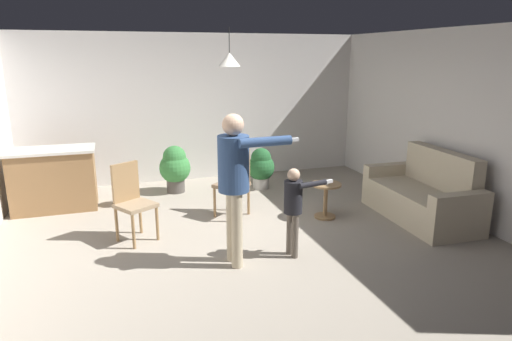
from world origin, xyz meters
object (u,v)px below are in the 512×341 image
object	(u,v)px
side_table_by_couch	(326,196)
potted_plant_corner	(175,167)
spare_remote_on_table	(328,183)
dining_chair_near_wall	(132,199)
person_adult	(235,173)
couch_floral	(423,197)
kitchen_counter	(54,179)
dining_chair_by_counter	(234,179)
person_child	(294,202)
potted_plant_by_wall	(261,166)

from	to	relation	value
side_table_by_couch	potted_plant_corner	size ratio (longest dim) A/B	0.64
side_table_by_couch	spare_remote_on_table	size ratio (longest dim) A/B	4.00
dining_chair_near_wall	potted_plant_corner	xyz separation A→B (m)	(0.81, 1.89, -0.10)
person_adult	spare_remote_on_table	world-z (taller)	person_adult
couch_floral	potted_plant_corner	world-z (taller)	couch_floral
kitchen_counter	dining_chair_by_counter	xyz separation A→B (m)	(2.56, -1.07, 0.07)
potted_plant_corner	spare_remote_on_table	distance (m)	2.74
spare_remote_on_table	person_adult	bearing A→B (deg)	-148.73
person_adult	dining_chair_near_wall	world-z (taller)	person_adult
person_adult	person_child	size ratio (longest dim) A/B	1.61
side_table_by_couch	potted_plant_by_wall	size ratio (longest dim) A/B	0.71
person_adult	person_child	xyz separation A→B (m)	(0.70, -0.01, -0.40)
potted_plant_by_wall	spare_remote_on_table	size ratio (longest dim) A/B	5.64
person_child	dining_chair_near_wall	distance (m)	2.08
spare_remote_on_table	kitchen_counter	bearing A→B (deg)	156.58
kitchen_counter	person_adult	distance (m)	3.45
couch_floral	person_child	xyz separation A→B (m)	(-2.27, -0.57, 0.33)
couch_floral	potted_plant_by_wall	xyz separation A→B (m)	(-1.75, 2.15, 0.07)
person_child	potted_plant_by_wall	world-z (taller)	person_child
couch_floral	dining_chair_by_counter	world-z (taller)	same
potted_plant_by_wall	side_table_by_couch	bearing A→B (deg)	-75.87
dining_chair_near_wall	person_child	bearing A→B (deg)	116.60
dining_chair_near_wall	person_adult	bearing A→B (deg)	103.08
dining_chair_by_counter	potted_plant_by_wall	size ratio (longest dim) A/B	1.36
spare_remote_on_table	side_table_by_couch	bearing A→B (deg)	107.12
person_child	couch_floral	bearing A→B (deg)	92.89
couch_floral	potted_plant_corner	bearing A→B (deg)	55.41
couch_floral	side_table_by_couch	bearing A→B (deg)	72.73
couch_floral	spare_remote_on_table	bearing A→B (deg)	73.65
couch_floral	kitchen_counter	world-z (taller)	couch_floral
kitchen_counter	spare_remote_on_table	world-z (taller)	kitchen_counter
couch_floral	kitchen_counter	xyz separation A→B (m)	(-5.11, 2.08, 0.15)
dining_chair_near_wall	potted_plant_corner	distance (m)	2.06
person_child	spare_remote_on_table	world-z (taller)	person_child
kitchen_counter	potted_plant_by_wall	distance (m)	3.36
side_table_by_couch	person_child	size ratio (longest dim) A/B	0.49
potted_plant_by_wall	spare_remote_on_table	xyz separation A→B (m)	(0.43, -1.71, 0.13)
person_child	person_adult	bearing A→B (deg)	-102.44
side_table_by_couch	dining_chair_near_wall	bearing A→B (deg)	179.00
kitchen_counter	potted_plant_corner	distance (m)	1.91
potted_plant_corner	potted_plant_by_wall	xyz separation A→B (m)	(1.48, -0.26, -0.05)
spare_remote_on_table	dining_chair_near_wall	bearing A→B (deg)	178.45
dining_chair_near_wall	dining_chair_by_counter	bearing A→B (deg)	166.65
potted_plant_by_wall	couch_floral	bearing A→B (deg)	-50.88
couch_floral	person_adult	bearing A→B (deg)	102.84
kitchen_counter	dining_chair_near_wall	distance (m)	1.90
couch_floral	dining_chair_by_counter	bearing A→B (deg)	70.58
couch_floral	kitchen_counter	size ratio (longest dim) A/B	1.45
couch_floral	dining_chair_near_wall	bearing A→B (deg)	84.89
potted_plant_corner	person_adult	bearing A→B (deg)	-84.97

